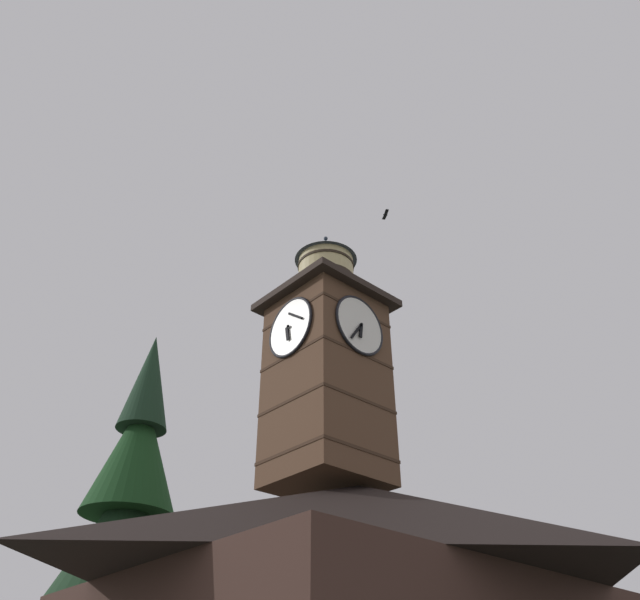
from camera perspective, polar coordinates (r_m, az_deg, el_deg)
clock_tower at (r=21.44m, az=0.58°, el=-5.70°), size 3.82×3.82×9.71m
pine_tree_behind at (r=24.64m, az=-17.63°, el=-21.91°), size 6.30×6.30×15.83m
moon at (r=66.45m, az=-13.48°, el=-21.04°), size 1.57×1.57×1.57m
flying_bird_high at (r=26.31m, az=5.86°, el=7.58°), size 0.43×0.59×0.10m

